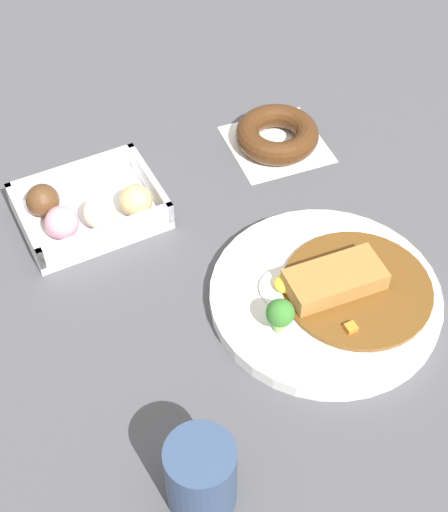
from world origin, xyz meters
TOP-DOWN VIEW (x-y plane):
  - ground_plane at (0.00, 0.00)m, footprint 1.60×1.60m
  - curry_plate at (0.06, -0.07)m, footprint 0.27×0.27m
  - donut_box at (-0.14, 0.18)m, footprint 0.18×0.13m
  - chocolate_ring_donut at (0.15, 0.20)m, footprint 0.15×0.15m
  - coffee_mug at (-0.17, -0.22)m, footprint 0.07×0.07m

SIDE VIEW (x-z plane):
  - ground_plane at x=0.00m, z-range 0.00..0.00m
  - curry_plate at x=0.06m, z-range -0.02..0.05m
  - chocolate_ring_donut at x=0.15m, z-range 0.00..0.04m
  - donut_box at x=-0.14m, z-range -0.01..0.05m
  - coffee_mug at x=-0.17m, z-range 0.00..0.09m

